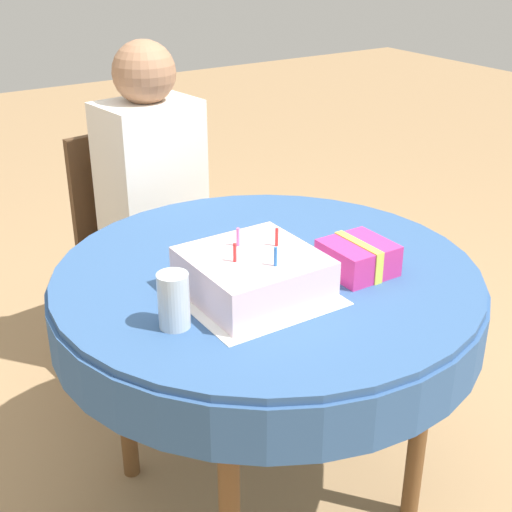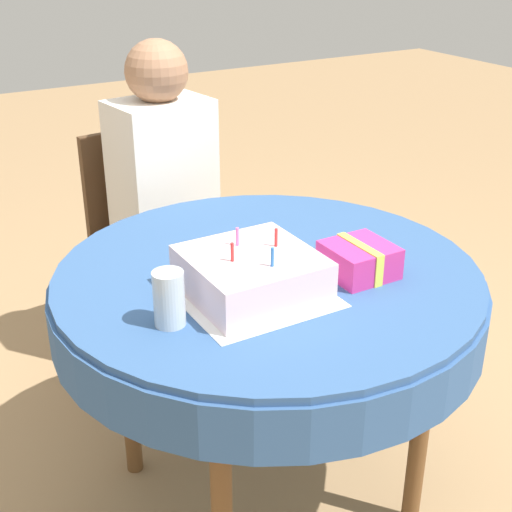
{
  "view_description": "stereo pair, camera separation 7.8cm",
  "coord_description": "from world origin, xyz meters",
  "px_view_note": "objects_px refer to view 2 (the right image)",
  "views": [
    {
      "loc": [
        -0.92,
        -1.36,
        1.57
      ],
      "look_at": [
        -0.05,
        -0.03,
        0.82
      ],
      "focal_mm": 50.0,
      "sensor_mm": 36.0,
      "label": 1
    },
    {
      "loc": [
        -0.85,
        -1.4,
        1.57
      ],
      "look_at": [
        -0.05,
        -0.03,
        0.82
      ],
      "focal_mm": 50.0,
      "sensor_mm": 36.0,
      "label": 2
    }
  ],
  "objects_px": {
    "chair": "(156,239)",
    "birthday_cake": "(251,274)",
    "person": "(166,182)",
    "drinking_glass": "(169,299)",
    "gift_box": "(359,260)"
  },
  "relations": [
    {
      "from": "drinking_glass",
      "to": "gift_box",
      "type": "bearing_deg",
      "value": -1.52
    },
    {
      "from": "birthday_cake",
      "to": "drinking_glass",
      "type": "height_order",
      "value": "birthday_cake"
    },
    {
      "from": "chair",
      "to": "drinking_glass",
      "type": "bearing_deg",
      "value": -117.82
    },
    {
      "from": "birthday_cake",
      "to": "gift_box",
      "type": "distance_m",
      "value": 0.29
    },
    {
      "from": "birthday_cake",
      "to": "gift_box",
      "type": "bearing_deg",
      "value": -8.59
    },
    {
      "from": "chair",
      "to": "person",
      "type": "relative_size",
      "value": 0.72
    },
    {
      "from": "birthday_cake",
      "to": "gift_box",
      "type": "xyz_separation_m",
      "value": [
        0.29,
        -0.04,
        -0.01
      ]
    },
    {
      "from": "chair",
      "to": "birthday_cake",
      "type": "bearing_deg",
      "value": -106.36
    },
    {
      "from": "chair",
      "to": "gift_box",
      "type": "height_order",
      "value": "chair"
    },
    {
      "from": "chair",
      "to": "person",
      "type": "xyz_separation_m",
      "value": [
        0.01,
        -0.09,
        0.25
      ]
    },
    {
      "from": "chair",
      "to": "gift_box",
      "type": "xyz_separation_m",
      "value": [
        0.13,
        -1.04,
        0.31
      ]
    },
    {
      "from": "birthday_cake",
      "to": "drinking_glass",
      "type": "xyz_separation_m",
      "value": [
        -0.23,
        -0.03,
        0.01
      ]
    },
    {
      "from": "chair",
      "to": "drinking_glass",
      "type": "distance_m",
      "value": 1.15
    },
    {
      "from": "person",
      "to": "birthday_cake",
      "type": "distance_m",
      "value": 0.92
    },
    {
      "from": "birthday_cake",
      "to": "drinking_glass",
      "type": "distance_m",
      "value": 0.23
    }
  ]
}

